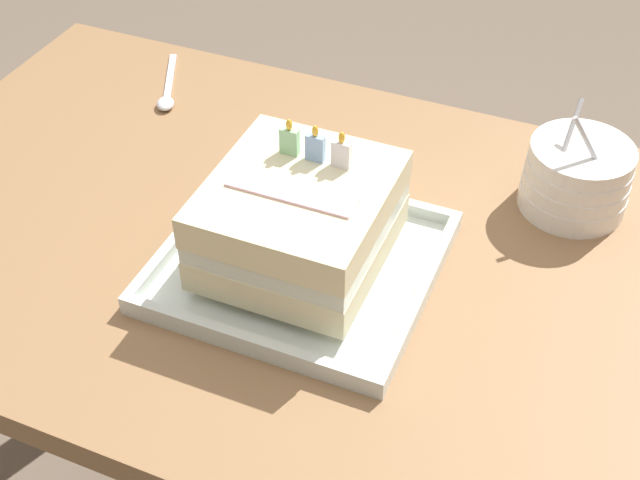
# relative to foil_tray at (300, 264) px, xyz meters

# --- Properties ---
(dining_table) EXTENTS (1.20, 0.68, 0.76)m
(dining_table) POSITION_rel_foil_tray_xyz_m (0.03, 0.05, -0.12)
(dining_table) COLOR olive
(dining_table) RESTS_ON ground_plane
(foil_tray) EXTENTS (0.30, 0.28, 0.02)m
(foil_tray) POSITION_rel_foil_tray_xyz_m (0.00, 0.00, 0.00)
(foil_tray) COLOR silver
(foil_tray) RESTS_ON dining_table
(birthday_cake) EXTENTS (0.18, 0.20, 0.14)m
(birthday_cake) POSITION_rel_foil_tray_xyz_m (0.00, 0.00, 0.07)
(birthday_cake) COLOR beige
(birthday_cake) RESTS_ON foil_tray
(bowl_stack) EXTENTS (0.13, 0.13, 0.14)m
(bowl_stack) POSITION_rel_foil_tray_xyz_m (0.26, 0.23, 0.04)
(bowl_stack) COLOR white
(bowl_stack) RESTS_ON dining_table
(serving_spoon_near_tray) EXTENTS (0.08, 0.15, 0.01)m
(serving_spoon_near_tray) POSITION_rel_foil_tray_xyz_m (-0.32, 0.25, -0.00)
(serving_spoon_near_tray) COLOR silver
(serving_spoon_near_tray) RESTS_ON dining_table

